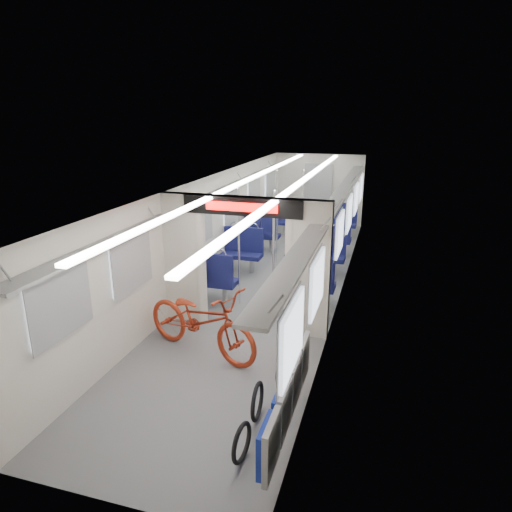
# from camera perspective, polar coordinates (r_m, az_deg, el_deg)

# --- Properties ---
(carriage) EXTENTS (12.00, 12.02, 2.31)m
(carriage) POSITION_cam_1_polar(r_m,az_deg,el_deg) (9.20, 1.81, 4.40)
(carriage) COLOR #515456
(carriage) RESTS_ON ground
(bicycle) EXTENTS (2.24, 1.39, 1.11)m
(bicycle) POSITION_cam_1_polar(r_m,az_deg,el_deg) (7.10, -6.90, -7.95)
(bicycle) COLOR #A12E17
(bicycle) RESTS_ON ground
(flip_bench) EXTENTS (0.12, 2.15, 0.57)m
(flip_bench) POSITION_cam_1_polar(r_m,az_deg,el_deg) (5.33, 3.98, -17.06)
(flip_bench) COLOR gray
(flip_bench) RESTS_ON carriage
(bike_hoop_a) EXTENTS (0.10, 0.46, 0.46)m
(bike_hoop_a) POSITION_cam_1_polar(r_m,az_deg,el_deg) (5.28, -1.80, -22.50)
(bike_hoop_a) COLOR black
(bike_hoop_a) RESTS_ON ground
(bike_hoop_b) EXTENTS (0.06, 0.49, 0.49)m
(bike_hoop_b) POSITION_cam_1_polar(r_m,az_deg,el_deg) (5.82, 0.17, -17.91)
(bike_hoop_b) COLOR black
(bike_hoop_b) RESTS_ON ground
(bike_hoop_c) EXTENTS (0.16, 0.52, 0.52)m
(bike_hoop_c) POSITION_cam_1_polar(r_m,az_deg,el_deg) (6.42, 3.63, -14.10)
(bike_hoop_c) COLOR black
(bike_hoop_c) RESTS_ON ground
(seat_bay_near_left) EXTENTS (0.95, 2.25, 1.15)m
(seat_bay_near_left) POSITION_cam_1_polar(r_m,az_deg,el_deg) (9.78, -3.46, -0.50)
(seat_bay_near_left) COLOR #0E103E
(seat_bay_near_left) RESTS_ON ground
(seat_bay_near_right) EXTENTS (0.95, 2.28, 1.16)m
(seat_bay_near_right) POSITION_cam_1_polar(r_m,az_deg,el_deg) (9.67, 7.74, -0.84)
(seat_bay_near_right) COLOR #0E103E
(seat_bay_near_right) RESTS_ON ground
(seat_bay_far_left) EXTENTS (0.91, 2.09, 1.11)m
(seat_bay_far_left) POSITION_cam_1_polar(r_m,az_deg,el_deg) (13.07, 1.83, 4.09)
(seat_bay_far_left) COLOR #0E103E
(seat_bay_far_left) RESTS_ON ground
(seat_bay_far_right) EXTENTS (0.93, 2.19, 1.13)m
(seat_bay_far_right) POSITION_cam_1_polar(r_m,az_deg,el_deg) (12.90, 10.09, 3.70)
(seat_bay_far_right) COLOR #0E103E
(seat_bay_far_right) RESTS_ON ground
(stanchion_near_left) EXTENTS (0.04, 0.04, 2.30)m
(stanchion_near_left) POSITION_cam_1_polar(r_m,az_deg,el_deg) (8.62, -2.14, 1.08)
(stanchion_near_left) COLOR silver
(stanchion_near_left) RESTS_ON ground
(stanchion_near_right) EXTENTS (0.04, 0.04, 2.30)m
(stanchion_near_right) POSITION_cam_1_polar(r_m,az_deg,el_deg) (8.31, 2.18, 0.42)
(stanchion_near_right) COLOR silver
(stanchion_near_right) RESTS_ON ground
(stanchion_far_left) EXTENTS (0.04, 0.04, 2.30)m
(stanchion_far_left) POSITION_cam_1_polar(r_m,az_deg,el_deg) (11.10, 2.62, 4.83)
(stanchion_far_left) COLOR silver
(stanchion_far_left) RESTS_ON ground
(stanchion_far_right) EXTENTS (0.04, 0.04, 2.30)m
(stanchion_far_right) POSITION_cam_1_polar(r_m,az_deg,el_deg) (11.15, 5.78, 4.82)
(stanchion_far_right) COLOR silver
(stanchion_far_right) RESTS_ON ground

